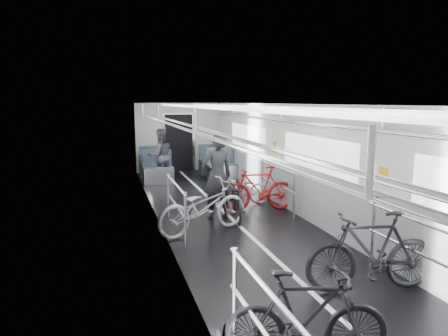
{
  "coord_description": "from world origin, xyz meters",
  "views": [
    {
      "loc": [
        -2.48,
        -6.93,
        2.46
      ],
      "look_at": [
        0.0,
        1.4,
        1.0
      ],
      "focal_mm": 32.0,
      "sensor_mm": 36.0,
      "label": 1
    }
  ],
  "objects_px": {
    "bike_right_mid": "(238,188)",
    "person_standing": "(217,176)",
    "bike_left_far": "(203,207)",
    "bike_right_far": "(259,189)",
    "bike_aisle": "(237,198)",
    "person_seated": "(160,156)",
    "bike_left_mid": "(306,318)",
    "bike_right_near": "(372,251)"
  },
  "relations": [
    {
      "from": "bike_right_far",
      "to": "bike_aisle",
      "type": "relative_size",
      "value": 1.04
    },
    {
      "from": "bike_right_near",
      "to": "person_seated",
      "type": "distance_m",
      "value": 8.09
    },
    {
      "from": "bike_left_far",
      "to": "bike_right_mid",
      "type": "relative_size",
      "value": 1.23
    },
    {
      "from": "bike_right_mid",
      "to": "person_seated",
      "type": "distance_m",
      "value": 3.58
    },
    {
      "from": "bike_right_mid",
      "to": "bike_left_mid",
      "type": "bearing_deg",
      "value": -4.5
    },
    {
      "from": "bike_left_mid",
      "to": "person_standing",
      "type": "height_order",
      "value": "person_standing"
    },
    {
      "from": "bike_left_far",
      "to": "bike_right_near",
      "type": "height_order",
      "value": "bike_right_near"
    },
    {
      "from": "person_seated",
      "to": "bike_right_far",
      "type": "bearing_deg",
      "value": 102.28
    },
    {
      "from": "bike_left_far",
      "to": "bike_right_mid",
      "type": "xyz_separation_m",
      "value": [
        1.29,
        1.75,
        -0.09
      ]
    },
    {
      "from": "bike_left_mid",
      "to": "bike_right_mid",
      "type": "distance_m",
      "value": 5.88
    },
    {
      "from": "bike_left_mid",
      "to": "bike_right_far",
      "type": "xyz_separation_m",
      "value": [
        1.56,
        5.14,
        0.04
      ]
    },
    {
      "from": "bike_left_far",
      "to": "bike_right_mid",
      "type": "distance_m",
      "value": 2.17
    },
    {
      "from": "bike_right_near",
      "to": "person_seated",
      "type": "xyz_separation_m",
      "value": [
        -1.67,
        7.91,
        0.29
      ]
    },
    {
      "from": "bike_right_mid",
      "to": "person_standing",
      "type": "height_order",
      "value": "person_standing"
    },
    {
      "from": "bike_left_far",
      "to": "bike_right_far",
      "type": "xyz_separation_m",
      "value": [
        1.57,
        1.15,
        0.01
      ]
    },
    {
      "from": "bike_right_near",
      "to": "bike_aisle",
      "type": "relative_size",
      "value": 1.08
    },
    {
      "from": "person_standing",
      "to": "bike_left_mid",
      "type": "bearing_deg",
      "value": 76.85
    },
    {
      "from": "bike_right_near",
      "to": "bike_right_mid",
      "type": "xyz_separation_m",
      "value": [
        -0.27,
        4.64,
        -0.13
      ]
    },
    {
      "from": "bike_right_far",
      "to": "person_standing",
      "type": "relative_size",
      "value": 0.94
    },
    {
      "from": "bike_left_far",
      "to": "person_seated",
      "type": "xyz_separation_m",
      "value": [
        -0.12,
        5.02,
        0.32
      ]
    },
    {
      "from": "bike_aisle",
      "to": "person_seated",
      "type": "relative_size",
      "value": 1.0
    },
    {
      "from": "bike_right_far",
      "to": "bike_aisle",
      "type": "height_order",
      "value": "bike_right_far"
    },
    {
      "from": "bike_aisle",
      "to": "person_standing",
      "type": "distance_m",
      "value": 0.63
    },
    {
      "from": "bike_left_mid",
      "to": "bike_right_far",
      "type": "relative_size",
      "value": 0.92
    },
    {
      "from": "bike_right_near",
      "to": "bike_right_mid",
      "type": "distance_m",
      "value": 4.65
    },
    {
      "from": "bike_right_mid",
      "to": "person_seated",
      "type": "xyz_separation_m",
      "value": [
        -1.4,
        3.27,
        0.41
      ]
    },
    {
      "from": "bike_right_near",
      "to": "bike_right_far",
      "type": "xyz_separation_m",
      "value": [
        0.02,
        4.04,
        -0.02
      ]
    },
    {
      "from": "bike_left_far",
      "to": "bike_aisle",
      "type": "bearing_deg",
      "value": -69.89
    },
    {
      "from": "bike_aisle",
      "to": "bike_right_near",
      "type": "bearing_deg",
      "value": -67.94
    },
    {
      "from": "bike_right_far",
      "to": "person_standing",
      "type": "height_order",
      "value": "person_standing"
    },
    {
      "from": "bike_right_far",
      "to": "bike_right_near",
      "type": "bearing_deg",
      "value": 5.5
    },
    {
      "from": "bike_right_mid",
      "to": "bike_left_far",
      "type": "bearing_deg",
      "value": -28.42
    },
    {
      "from": "bike_right_mid",
      "to": "bike_aisle",
      "type": "bearing_deg",
      "value": -12.41
    },
    {
      "from": "bike_left_far",
      "to": "bike_aisle",
      "type": "relative_size",
      "value": 1.16
    },
    {
      "from": "bike_right_near",
      "to": "bike_right_far",
      "type": "height_order",
      "value": "bike_right_near"
    },
    {
      "from": "bike_right_mid",
      "to": "person_standing",
      "type": "bearing_deg",
      "value": -32.6
    },
    {
      "from": "person_standing",
      "to": "bike_aisle",
      "type": "bearing_deg",
      "value": 158.75
    },
    {
      "from": "bike_left_mid",
      "to": "bike_left_far",
      "type": "bearing_deg",
      "value": 15.21
    },
    {
      "from": "bike_left_far",
      "to": "bike_left_mid",
      "type": "bearing_deg",
      "value": 161.35
    },
    {
      "from": "bike_right_far",
      "to": "bike_aisle",
      "type": "xyz_separation_m",
      "value": [
        -0.66,
        -0.41,
        -0.08
      ]
    },
    {
      "from": "bike_right_near",
      "to": "bike_left_mid",
      "type": "bearing_deg",
      "value": -44.41
    },
    {
      "from": "bike_right_near",
      "to": "person_standing",
      "type": "xyz_separation_m",
      "value": [
        -1.04,
        3.73,
        0.38
      ]
    }
  ]
}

